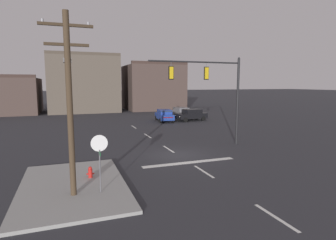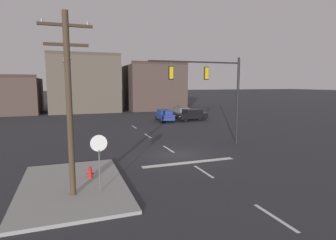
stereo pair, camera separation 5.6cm
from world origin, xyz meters
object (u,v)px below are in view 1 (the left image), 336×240
at_px(signal_mast_near_side, 214,85).
at_px(utility_pole, 69,97).
at_px(car_lot_farside, 181,113).
at_px(car_lot_nearside, 191,115).
at_px(stop_sign, 99,150).
at_px(car_lot_middle, 164,115).
at_px(fire_hydrant, 90,174).

xyz_separation_m(signal_mast_near_side, utility_pole, (-11.14, -7.02, -0.45)).
height_order(signal_mast_near_side, car_lot_farside, signal_mast_near_side).
xyz_separation_m(signal_mast_near_side, car_lot_nearside, (4.97, 15.03, -4.14)).
xyz_separation_m(stop_sign, utility_pole, (-1.18, 0.24, 2.40)).
xyz_separation_m(signal_mast_near_side, car_lot_farside, (4.76, 18.11, -4.14)).
bearing_deg(car_lot_farside, signal_mast_near_side, -104.72).
distance_m(car_lot_middle, fire_hydrant, 23.70).
bearing_deg(car_lot_middle, signal_mast_near_side, -94.43).
xyz_separation_m(stop_sign, car_lot_nearside, (14.93, 22.29, -1.29)).
relative_size(stop_sign, fire_hydrant, 3.77).
distance_m(signal_mast_near_side, utility_pole, 13.18).
bearing_deg(car_lot_nearside, signal_mast_near_side, -108.31).
height_order(stop_sign, car_lot_nearside, stop_sign).
height_order(signal_mast_near_side, car_lot_middle, signal_mast_near_side).
xyz_separation_m(signal_mast_near_side, car_lot_middle, (1.22, 15.72, -4.14)).
height_order(car_lot_middle, fire_hydrant, car_lot_middle).
bearing_deg(car_lot_nearside, fire_hydrant, -127.19).
relative_size(stop_sign, car_lot_nearside, 0.61).
distance_m(stop_sign, car_lot_farside, 29.36).
distance_m(signal_mast_near_side, fire_hydrant, 12.32).
distance_m(signal_mast_near_side, car_lot_nearside, 16.36).
xyz_separation_m(stop_sign, fire_hydrant, (-0.28, 2.24, -1.82)).
bearing_deg(car_lot_farside, stop_sign, -120.11).
relative_size(car_lot_middle, fire_hydrant, 6.13).
bearing_deg(car_lot_farside, car_lot_middle, -145.94).
distance_m(stop_sign, car_lot_nearside, 26.86).
bearing_deg(fire_hydrant, signal_mast_near_side, 26.11).
bearing_deg(utility_pole, signal_mast_near_side, 32.21).
bearing_deg(car_lot_middle, car_lot_nearside, -10.45).
height_order(car_lot_middle, car_lot_farside, same).
bearing_deg(utility_pole, stop_sign, -11.44).
relative_size(stop_sign, car_lot_farside, 0.63).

